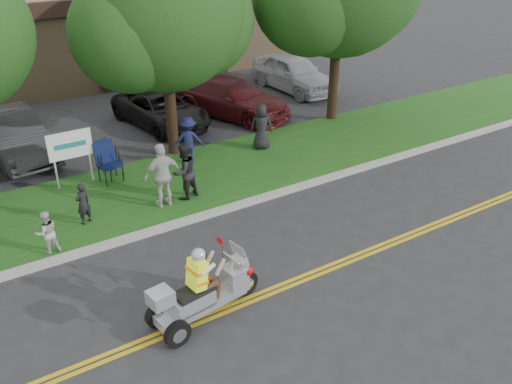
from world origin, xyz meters
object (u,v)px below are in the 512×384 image
parked_car_far_right (294,73)px  parked_car_right (231,98)px  lawn_chair_b (106,157)px  spectator_adult_right (163,175)px  lawn_chair_a (107,159)px  parked_car_left (12,135)px  trike_scooter (202,294)px  parked_car_mid (161,110)px  spectator_adult_mid (184,172)px

parked_car_far_right → parked_car_right: bearing=-163.6°
lawn_chair_b → spectator_adult_right: size_ratio=0.62×
lawn_chair_a → parked_car_left: parked_car_left is taller
lawn_chair_b → parked_car_left: 3.87m
parked_car_far_right → spectator_adult_right: bearing=-146.0°
trike_scooter → parked_car_far_right: (10.33, 11.37, 0.20)m
lawn_chair_a → parked_car_mid: bearing=41.6°
lawn_chair_a → parked_car_right: 6.77m
parked_car_left → parked_car_mid: (5.24, 0.07, -0.14)m
spectator_adult_mid → parked_car_mid: 6.10m
trike_scooter → lawn_chair_b: (0.39, 7.06, 0.16)m
spectator_adult_right → parked_car_right: size_ratio=0.37×
lawn_chair_b → parked_car_far_right: size_ratio=0.25×
trike_scooter → parked_car_left: bearing=90.9°
trike_scooter → parked_car_left: trike_scooter is taller
spectator_adult_mid → parked_car_far_right: (8.52, 6.78, -0.13)m
lawn_chair_a → parked_car_mid: size_ratio=0.26×
lawn_chair_b → parked_car_left: (-2.05, 3.29, 0.02)m
lawn_chair_b → parked_car_mid: size_ratio=0.25×
parked_car_mid → lawn_chair_a: bearing=-141.9°
spectator_adult_mid → parked_car_far_right: bearing=-159.1°
lawn_chair_b → parked_car_far_right: 10.83m
spectator_adult_mid → parked_car_right: (4.54, 5.39, -0.19)m
lawn_chair_b → parked_car_right: size_ratio=0.23×
trike_scooter → spectator_adult_mid: spectator_adult_mid is taller
trike_scooter → spectator_adult_right: spectator_adult_right is taller
trike_scooter → parked_car_mid: size_ratio=0.57×
trike_scooter → parked_car_left: 10.48m
lawn_chair_a → parked_car_mid: lawn_chair_a is taller
parked_car_mid → parked_car_far_right: bearing=-1.9°
spectator_adult_right → parked_car_right: spectator_adult_right is taller
parked_car_left → parked_car_mid: parked_car_left is taller
trike_scooter → spectator_adult_mid: size_ratio=1.59×
trike_scooter → parked_car_far_right: bearing=39.6°
spectator_adult_right → parked_car_mid: size_ratio=0.41×
trike_scooter → lawn_chair_b: 7.08m
parked_car_left → parked_car_right: 8.01m
spectator_adult_right → parked_car_mid: bearing=-112.7°
parked_car_left → parked_car_mid: size_ratio=1.04×
parked_car_left → lawn_chair_b: bearing=-66.1°
trike_scooter → parked_car_right: 11.83m
lawn_chair_b → parked_car_right: 6.63m
lawn_chair_a → spectator_adult_mid: bearing=-63.6°
spectator_adult_mid → parked_car_left: spectator_adult_mid is taller
spectator_adult_right → parked_car_far_right: size_ratio=0.40×
lawn_chair_b → parked_car_right: parked_car_right is taller
lawn_chair_a → lawn_chair_b: (0.03, 0.23, -0.02)m
parked_car_left → parked_car_far_right: parked_car_far_right is taller
lawn_chair_a → spectator_adult_mid: 2.66m
spectator_adult_right → parked_car_right: bearing=-133.8°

